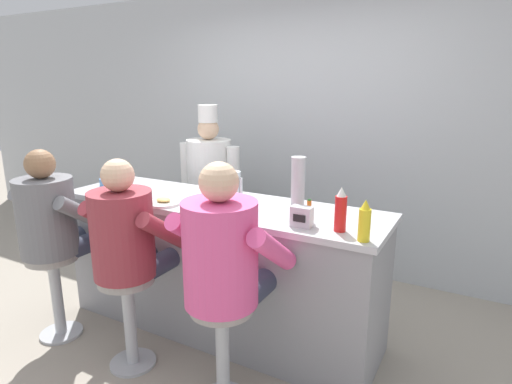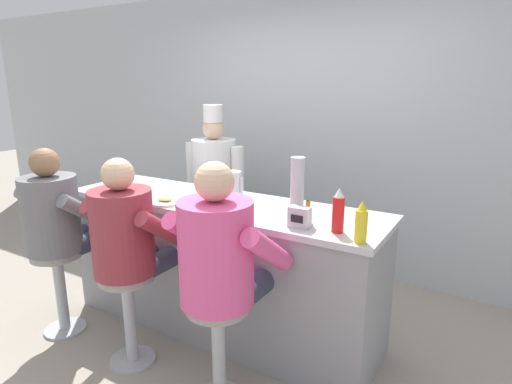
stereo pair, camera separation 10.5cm
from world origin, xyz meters
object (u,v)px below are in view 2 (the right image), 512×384
water_pitcher_clear (233,188)px  cup_stack_steel (297,187)px  cereal_bowl (115,181)px  diner_seated_pink (220,259)px  napkin_dispenser_chrome (299,217)px  diner_seated_maroon (127,239)px  mustard_bottle_yellow (361,223)px  ketchup_bottle_red (338,212)px  cook_in_whites_near (215,184)px  hot_sauce_bottle_orange (308,211)px  coffee_mug_tan (210,205)px  breakfast_plate (165,201)px  diner_seated_grey (56,220)px

water_pitcher_clear → cup_stack_steel: (0.49, -0.01, 0.07)m
cereal_bowl → diner_seated_pink: size_ratio=0.11×
napkin_dispenser_chrome → diner_seated_maroon: size_ratio=0.09×
mustard_bottle_yellow → cereal_bowl: bearing=173.4°
cup_stack_steel → napkin_dispenser_chrome: bearing=-60.1°
ketchup_bottle_red → mustard_bottle_yellow: bearing=-29.3°
diner_seated_maroon → cook_in_whites_near: bearing=103.5°
cereal_bowl → diner_seated_maroon: bearing=-37.7°
hot_sauce_bottle_orange → cup_stack_steel: bearing=150.6°
coffee_mug_tan → diner_seated_maroon: diner_seated_maroon is taller
coffee_mug_tan → diner_seated_pink: 0.55m
water_pitcher_clear → diner_seated_pink: (0.32, -0.61, -0.23)m
breakfast_plate → cup_stack_steel: bearing=13.0°
breakfast_plate → cook_in_whites_near: 1.04m
hot_sauce_bottle_orange → diner_seated_pink: (-0.27, -0.54, -0.18)m
mustard_bottle_yellow → diner_seated_pink: bearing=-151.8°
cup_stack_steel → cook_in_whites_near: bearing=147.5°
hot_sauce_bottle_orange → napkin_dispenser_chrome: (0.01, -0.13, -0.00)m
diner_seated_maroon → diner_seated_pink: bearing=0.2°
hot_sauce_bottle_orange → breakfast_plate: bearing=-171.4°
hot_sauce_bottle_orange → cup_stack_steel: cup_stack_steel is taller
coffee_mug_tan → cook_in_whites_near: size_ratio=0.08×
napkin_dispenser_chrome → cook_in_whites_near: bearing=143.9°
hot_sauce_bottle_orange → water_pitcher_clear: bearing=173.5°
coffee_mug_tan → napkin_dispenser_chrome: napkin_dispenser_chrome is taller
cereal_bowl → coffee_mug_tan: bearing=-10.6°
cereal_bowl → diner_seated_maroon: 1.01m
coffee_mug_tan → diner_seated_pink: size_ratio=0.09×
coffee_mug_tan → hot_sauce_bottle_orange: bearing=13.4°
napkin_dispenser_chrome → diner_seated_pink: bearing=-124.2°
breakfast_plate → cereal_bowl: 0.79m
mustard_bottle_yellow → hot_sauce_bottle_orange: (-0.39, 0.19, -0.04)m
breakfast_plate → mustard_bottle_yellow: bearing=-1.3°
water_pitcher_clear → diner_seated_grey: size_ratio=0.17×
diner_seated_maroon → diner_seated_grey: bearing=180.0°
diner_seated_grey → hot_sauce_bottle_orange: bearing=17.7°
breakfast_plate → cup_stack_steel: size_ratio=0.63×
diner_seated_pink → cook_in_whites_near: size_ratio=0.88×
cup_stack_steel → breakfast_plate: bearing=-167.0°
ketchup_bottle_red → cook_in_whites_near: (-1.54, 0.93, -0.23)m
coffee_mug_tan → cook_in_whites_near: bearing=125.1°
ketchup_bottle_red → napkin_dispenser_chrome: 0.23m
napkin_dispenser_chrome → diner_seated_pink: 0.52m
coffee_mug_tan → diner_seated_maroon: size_ratio=0.09×
hot_sauce_bottle_orange → napkin_dispenser_chrome: 0.13m
mustard_bottle_yellow → diner_seated_pink: 0.78m
hot_sauce_bottle_orange → coffee_mug_tan: hot_sauce_bottle_orange is taller
hot_sauce_bottle_orange → coffee_mug_tan: bearing=-166.6°
breakfast_plate → diner_seated_pink: size_ratio=0.17×
water_pitcher_clear → breakfast_plate: bearing=-152.5°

